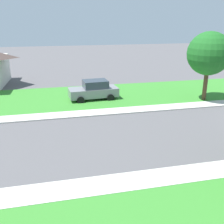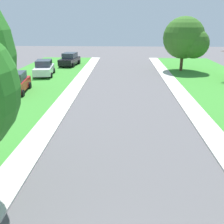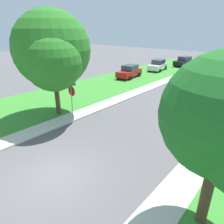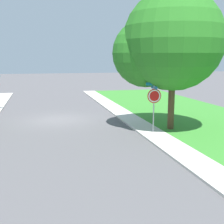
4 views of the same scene
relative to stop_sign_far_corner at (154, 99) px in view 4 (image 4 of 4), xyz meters
The scene contains 3 objects.
ground_plane 7.11m from the stop_sign_far_corner, 45.40° to the right, with size 120.00×120.00×0.00m, color #565456.
stop_sign_far_corner is the anchor object (origin of this frame).
tree_sidewalk_mid 3.14m from the stop_sign_far_corner, 143.08° to the right, with size 5.89×5.48×7.73m.
Camera 4 is at (1.16, 19.86, 4.07)m, focal length 48.39 mm.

